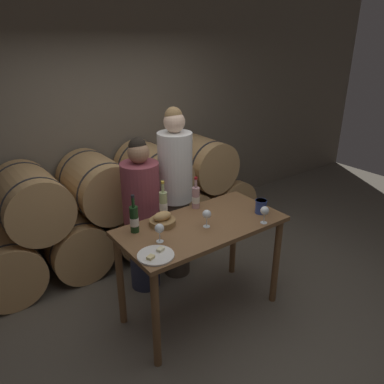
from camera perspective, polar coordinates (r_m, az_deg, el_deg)
ground_plane at (r=3.80m, az=1.36°, el=-17.52°), size 10.00×10.00×0.00m
stone_wall_back at (r=4.69m, az=-13.60°, el=11.71°), size 10.00×0.12×3.20m
barrel_stack at (r=4.53m, az=-9.69°, el=-1.87°), size 3.51×0.84×1.26m
tasting_table at (r=3.34m, az=1.49°, el=-7.00°), size 1.46×0.73×0.94m
person_left at (r=3.72m, az=-7.61°, el=-3.71°), size 0.37×0.37×1.60m
person_right at (r=3.85m, az=-2.51°, el=-0.36°), size 0.35×0.35×1.84m
wine_bottle_red at (r=3.12m, az=-8.80°, el=-4.10°), size 0.07×0.07×0.33m
wine_bottle_white at (r=3.35m, az=-4.39°, el=-1.85°), size 0.07×0.07×0.34m
wine_bottle_rose at (r=3.51m, az=0.58°, el=-0.82°), size 0.07×0.07×0.31m
blue_crock at (r=3.49m, az=10.45°, el=-2.11°), size 0.11×0.11×0.13m
bread_basket at (r=3.24m, az=-4.54°, el=-4.28°), size 0.23×0.23×0.12m
cheese_plate at (r=2.83m, az=-5.55°, el=-9.56°), size 0.28×0.28×0.04m
wine_glass_far_left at (r=2.96m, az=-4.99°, el=-5.61°), size 0.08×0.08×0.16m
wine_glass_left at (r=3.17m, az=2.29°, el=-3.45°), size 0.08×0.08×0.16m
wine_glass_center at (r=3.29m, az=11.01°, el=-2.86°), size 0.08×0.08×0.16m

